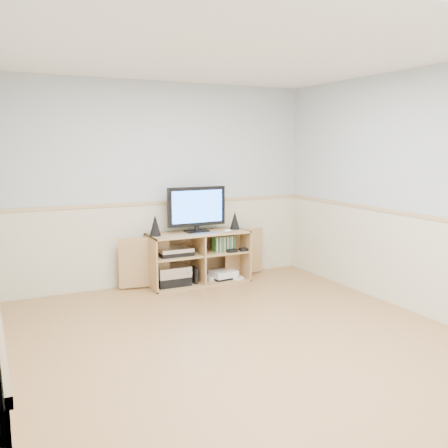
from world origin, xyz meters
The scene contains 11 objects.
room centered at (-0.06, 0.12, 1.22)m, with size 4.04×4.54×2.54m.
media_cabinet centered at (0.40, 2.04, 0.33)m, with size 1.98×0.48×0.65m.
monitor centered at (0.40, 2.03, 0.96)m, with size 0.76×0.18×0.57m.
speaker_left centered at (-0.15, 2.00, 0.78)m, with size 0.14×0.14×0.26m, color black.
speaker_right centered at (0.93, 2.00, 0.77)m, with size 0.13×0.13×0.24m, color black.
keyboard centered at (0.43, 1.84, 0.66)m, with size 0.30×0.12×0.01m, color silver.
mouse centered at (0.75, 1.84, 0.67)m, with size 0.10×0.06×0.04m, color white.
av_components centered at (0.06, 1.98, 0.22)m, with size 0.50×0.30×0.47m.
game_consoles centered at (0.73, 1.97, 0.07)m, with size 0.46×0.30×0.11m.
game_cases centered at (0.74, 1.96, 0.48)m, with size 0.27×0.14×0.19m, color #3F8C3F.
wall_outlet centered at (1.00, 2.23, 0.60)m, with size 0.12×0.03×0.12m, color white.
Camera 1 is at (-2.02, -3.67, 1.73)m, focal length 40.00 mm.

